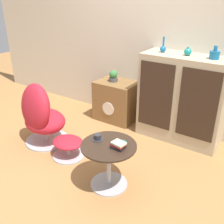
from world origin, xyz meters
The scene contains 14 objects.
ground_plane centered at (0.00, 0.00, 0.00)m, with size 12.00×12.00×0.00m, color #A87542.
wall_back centered at (0.00, 1.49, 1.30)m, with size 6.40×0.06×2.60m.
sideboard centered at (0.61, 1.24, 0.57)m, with size 1.08×0.45×1.13m.
tv_console centered at (-0.40, 1.24, 0.30)m, with size 0.61×0.45×0.61m.
egg_chair centered at (-0.81, 0.11, 0.40)m, with size 0.70×0.66×0.84m.
ottoman centered at (-0.32, 0.06, 0.15)m, with size 0.39×0.39×0.24m.
coffee_table centered at (0.39, -0.09, 0.31)m, with size 0.55×0.55×0.49m.
vase_leftmost centered at (0.30, 1.24, 1.18)m, with size 0.08×0.08×0.19m.
vase_inner_left centered at (0.61, 1.24, 1.18)m, with size 0.09×0.09×0.10m.
vase_inner_right centered at (0.93, 1.24, 1.18)m, with size 0.11×0.11×0.15m.
potted_plant centered at (-0.46, 1.24, 0.69)m, with size 0.13×0.13×0.17m.
teacup centered at (0.24, -0.07, 0.51)m, with size 0.12×0.12×0.06m.
book_stack centered at (0.50, -0.09, 0.52)m, with size 0.14×0.11×0.07m.
bowl centered at (0.49, -0.02, 0.50)m, with size 0.11×0.11×0.04m.
Camera 1 is at (1.63, -1.85, 1.85)m, focal length 42.00 mm.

